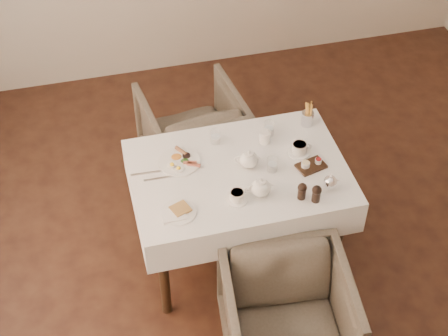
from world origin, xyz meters
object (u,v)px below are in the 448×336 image
object	(u,v)px
breakfast_plate	(180,161)
teapot_centre	(249,159)
armchair_far	(193,131)
table	(239,185)
armchair_near	(286,317)

from	to	relation	value
breakfast_plate	teapot_centre	world-z (taller)	teapot_centre
armchair_far	breakfast_plate	xyz separation A→B (m)	(-0.23, -0.75, 0.45)
table	armchair_far	bearing A→B (deg)	96.08
table	armchair_near	size ratio (longest dim) A/B	1.79
table	armchair_near	bearing A→B (deg)	-84.58
breakfast_plate	teapot_centre	size ratio (longest dim) A/B	1.62
teapot_centre	armchair_far	bearing A→B (deg)	114.32
table	teapot_centre	world-z (taller)	teapot_centre
armchair_near	teapot_centre	size ratio (longest dim) A/B	4.59
table	breakfast_plate	distance (m)	0.38
armchair_far	teapot_centre	distance (m)	1.03
armchair_near	armchair_far	size ratio (longest dim) A/B	1.02
armchair_far	armchair_near	bearing A→B (deg)	88.41
armchair_far	teapot_centre	bearing A→B (deg)	92.95
armchair_near	armchair_far	distance (m)	1.70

